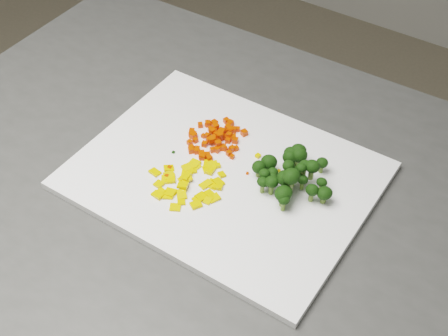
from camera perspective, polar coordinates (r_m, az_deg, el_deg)
The scene contains 151 objects.
counter_block at distance 1.33m, azimuth -0.26°, elevation -14.54°, with size 1.09×0.76×0.90m, color #3E3E3C.
cutting_board at distance 0.97m, azimuth -0.00°, elevation -0.66°, with size 0.44×0.34×0.01m, color white.
carrot_pile at distance 1.01m, azimuth -0.64°, elevation 3.07°, with size 0.10×0.10×0.03m, color red, non-canonical shape.
pepper_pile at distance 0.95m, azimuth -3.39°, elevation -1.04°, with size 0.11×0.11×0.02m, color #ECB40C, non-canonical shape.
broccoli_pile at distance 0.93m, azimuth 6.48°, elevation -0.47°, with size 0.12×0.12×0.06m, color black, non-canonical shape.
carrot_cube_0 at distance 1.00m, azimuth 1.11°, elevation 1.81°, with size 0.01×0.01×0.01m, color red.
carrot_cube_1 at distance 1.01m, azimuth -0.54°, elevation 3.03°, with size 0.01×0.01×0.01m, color red.
carrot_cube_2 at distance 1.03m, azimuth -1.17°, elevation 3.53°, with size 0.01×0.01×0.01m, color red.
carrot_cube_3 at distance 0.98m, azimuth -1.36°, elevation 0.90°, with size 0.01×0.01×0.01m, color red.
carrot_cube_4 at distance 1.00m, azimuth -2.99°, elevation 1.87°, with size 0.01×0.01×0.01m, color red.
carrot_cube_5 at distance 1.04m, azimuth -1.56°, elevation 3.95°, with size 0.01×0.01×0.01m, color red.
carrot_cube_6 at distance 1.03m, azimuth 1.86°, elevation 3.24°, with size 0.01×0.01×0.01m, color red.
carrot_cube_7 at distance 1.04m, azimuth -2.19°, elevation 3.95°, with size 0.01×0.01×0.01m, color red.
carrot_cube_8 at distance 1.03m, azimuth 0.88°, elevation 3.52°, with size 0.01×0.01×0.01m, color red.
carrot_cube_9 at distance 1.00m, azimuth -0.08°, elevation 1.91°, with size 0.01×0.01×0.01m, color red.
carrot_cube_10 at distance 1.01m, azimuth -3.16°, elevation 2.35°, with size 0.01×0.01×0.01m, color red.
carrot_cube_11 at distance 1.01m, azimuth -0.36°, elevation 3.05°, with size 0.01×0.01×0.01m, color red.
carrot_cube_12 at distance 1.01m, azimuth -1.79°, elevation 2.21°, with size 0.01×0.01×0.01m, color red.
carrot_cube_13 at distance 1.04m, azimuth 0.33°, elevation 3.73°, with size 0.01×0.01×0.01m, color red.
carrot_cube_14 at distance 1.02m, azimuth -1.08°, elevation 3.39°, with size 0.01×0.01×0.01m, color red.
carrot_cube_15 at distance 1.01m, azimuth -0.63°, elevation 2.65°, with size 0.01×0.01×0.01m, color red.
carrot_cube_16 at distance 1.02m, azimuth 0.23°, elevation 2.82°, with size 0.01×0.01×0.01m, color red.
carrot_cube_17 at distance 1.02m, azimuth 0.83°, elevation 2.78°, with size 0.01×0.01×0.01m, color red.
carrot_cube_18 at distance 1.01m, azimuth -1.05°, elevation 2.65°, with size 0.01×0.01×0.01m, color red.
carrot_cube_19 at distance 1.01m, azimuth -0.42°, elevation 2.99°, with size 0.01×0.01×0.01m, color red.
carrot_cube_20 at distance 1.01m, azimuth 0.38°, elevation 2.54°, with size 0.01×0.01×0.01m, color red.
carrot_cube_21 at distance 1.00m, azimuth 0.74°, elevation 1.78°, with size 0.01×0.01×0.01m, color red.
carrot_cube_22 at distance 1.05m, azimuth -1.28°, elevation 4.08°, with size 0.01×0.01×0.01m, color red.
carrot_cube_23 at distance 1.02m, azimuth -2.89°, elevation 3.12°, with size 0.01×0.01×0.01m, color red.
carrot_cube_24 at distance 1.00m, azimuth -2.49°, elevation 1.56°, with size 0.01×0.01×0.01m, color red.
carrot_cube_25 at distance 1.02m, azimuth 0.66°, elevation 2.77°, with size 0.01×0.01×0.01m, color red.
carrot_cube_26 at distance 1.02m, azimuth -0.83°, elevation 3.20°, with size 0.01×0.01×0.01m, color red.
carrot_cube_27 at distance 1.02m, azimuth -0.78°, elevation 3.80°, with size 0.01×0.01×0.01m, color red.
carrot_cube_28 at distance 1.03m, azimuth 0.54°, elevation 3.44°, with size 0.01×0.01×0.01m, color red.
carrot_cube_29 at distance 1.00m, azimuth -0.65°, elevation 1.72°, with size 0.01×0.01×0.01m, color red.
carrot_cube_30 at distance 1.03m, azimuth 0.57°, elevation 3.53°, with size 0.01×0.01×0.01m, color red.
carrot_cube_31 at distance 1.01m, azimuth -2.64°, elevation 2.54°, with size 0.01×0.01×0.01m, color red.
carrot_cube_32 at distance 0.99m, azimuth 0.46°, elevation 1.36°, with size 0.01×0.01×0.01m, color red.
carrot_cube_33 at distance 1.04m, azimuth 0.59°, elevation 4.14°, with size 0.01×0.01×0.01m, color red.
carrot_cube_34 at distance 0.99m, azimuth -2.08°, elevation 1.01°, with size 0.01×0.01×0.01m, color red.
carrot_cube_35 at distance 1.01m, azimuth -0.92°, elevation 2.82°, with size 0.01×0.01×0.01m, color red.
carrot_cube_36 at distance 0.99m, azimuth 0.75°, elevation 1.04°, with size 0.01×0.01×0.01m, color red.
carrot_cube_37 at distance 1.00m, azimuth 1.05°, elevation 1.81°, with size 0.01×0.01×0.01m, color red.
carrot_cube_38 at distance 1.02m, azimuth -0.93°, elevation 3.43°, with size 0.01×0.01×0.01m, color red.
carrot_cube_39 at distance 1.03m, azimuth 0.02°, elevation 3.34°, with size 0.01×0.01×0.01m, color red.
carrot_cube_40 at distance 1.02m, azimuth 0.39°, elevation 2.92°, with size 0.01×0.01×0.01m, color red.
carrot_cube_41 at distance 1.04m, azimuth -0.89°, elevation 4.13°, with size 0.01×0.01×0.01m, color red.
carrot_cube_42 at distance 1.02m, azimuth -2.84°, elevation 2.98°, with size 0.01×0.01×0.01m, color red.
carrot_cube_43 at distance 1.00m, azimuth -1.16°, elevation 2.58°, with size 0.01×0.01×0.01m, color red.
carrot_cube_44 at distance 1.01m, azimuth -1.40°, elevation 2.60°, with size 0.01×0.01×0.01m, color red.
carrot_cube_45 at distance 1.02m, azimuth -0.28°, elevation 2.86°, with size 0.01×0.01×0.01m, color red.
carrot_cube_46 at distance 1.02m, azimuth -1.89°, elevation 2.95°, with size 0.01×0.01×0.01m, color red.
carrot_cube_47 at distance 1.00m, azimuth -0.54°, elevation 2.25°, with size 0.01×0.01×0.01m, color red.
carrot_cube_48 at distance 1.04m, azimuth -1.49°, elevation 4.09°, with size 0.01×0.01×0.01m, color red.
carrot_cube_49 at distance 1.00m, azimuth 0.15°, elevation 1.76°, with size 0.01×0.01×0.01m, color red.
carrot_cube_50 at distance 1.00m, azimuth -1.07°, elevation 1.66°, with size 0.01×0.01×0.01m, color red.
carrot_cube_51 at distance 1.03m, azimuth -2.96°, elevation 3.37°, with size 0.01×0.01×0.01m, color red.
carrot_cube_52 at distance 1.01m, azimuth 0.49°, elevation 3.05°, with size 0.01×0.01×0.01m, color red.
carrot_cube_53 at distance 1.04m, azimuth 0.52°, elevation 3.99°, with size 0.01×0.01×0.01m, color red.
carrot_cube_54 at distance 1.01m, azimuth 1.03°, elevation 2.53°, with size 0.01×0.01×0.01m, color red.
carrot_cube_55 at distance 0.99m, azimuth -2.04°, elevation 1.30°, with size 0.01×0.01×0.01m, color red.
carrot_cube_56 at distance 0.98m, azimuth -1.96°, elevation 1.07°, with size 0.01×0.01×0.01m, color red.
carrot_cube_57 at distance 1.01m, azimuth -1.56°, elevation 2.99°, with size 0.01×0.01×0.01m, color red.
carrot_cube_58 at distance 1.00m, azimuth -3.02°, elevation 1.64°, with size 0.01×0.01×0.01m, color red.
carrot_cube_59 at distance 1.01m, azimuth -1.08°, elevation 2.50°, with size 0.01×0.01×0.01m, color red.
carrot_cube_60 at distance 1.01m, azimuth -0.27°, elevation 2.99°, with size 0.01×0.01×0.01m, color red.
carrot_cube_61 at distance 1.00m, azimuth -2.47°, elevation 1.76°, with size 0.01×0.01×0.01m, color red.
carrot_cube_62 at distance 1.02m, azimuth -2.77°, elevation 2.97°, with size 0.01×0.01×0.01m, color red.
carrot_cube_63 at distance 1.01m, azimuth -0.43°, elevation 2.98°, with size 0.01×0.01×0.01m, color red.
carrot_cube_64 at distance 0.99m, azimuth -1.51°, elevation 1.18°, with size 0.01×0.01×0.01m, color red.
carrot_cube_65 at distance 1.05m, azimuth 0.21°, elevation 4.35°, with size 0.01×0.01×0.01m, color red.
carrot_cube_66 at distance 1.04m, azimuth -0.82°, elevation 3.99°, with size 0.01×0.01×0.01m, color red.
carrot_cube_67 at distance 1.04m, azimuth 0.61°, elevation 4.11°, with size 0.01×0.01×0.01m, color red.
carrot_cube_68 at distance 1.03m, azimuth 1.27°, elevation 3.58°, with size 0.01×0.01×0.01m, color red.
carrot_cube_69 at distance 1.02m, azimuth -0.20°, elevation 3.37°, with size 0.01×0.01×0.01m, color red.
carrot_cube_70 at distance 1.04m, azimuth 0.54°, elevation 4.03°, with size 0.01×0.01×0.01m, color red.
carrot_cube_71 at distance 1.02m, azimuth -0.33°, elevation 3.29°, with size 0.01×0.01×0.01m, color red.
pepper_chunk_0 at distance 0.93m, azimuth -3.88°, elevation -2.44°, with size 0.02×0.01×0.00m, color #ECB40C.
pepper_chunk_1 at distance 0.93m, azimuth -1.24°, elevation -2.47°, with size 0.02×0.01×0.00m, color #ECB40C.
pepper_chunk_2 at distance 0.98m, azimuth -2.70°, elevation 0.44°, with size 0.02×0.01×0.00m, color #ECB40C.
pepper_chunk_3 at distance 0.95m, azimuth -3.47°, elevation -0.95°, with size 0.01×0.02×0.00m, color #ECB40C.
pepper_chunk_4 at distance 0.93m, azimuth -5.15°, elevation -2.56°, with size 0.02×0.01×0.00m, color #ECB40C.
pepper_chunk_5 at distance 0.94m, azimuth -3.79°, elevation -1.56°, with size 0.01×0.02×0.00m, color #ECB40C.
pepper_chunk_6 at distance 0.95m, azimuth -3.49°, elevation -0.76°, with size 0.02×0.01×0.00m, color #ECB40C.
pepper_chunk_7 at distance 0.97m, azimuth -6.33°, elevation -0.38°, with size 0.02×0.01×0.00m, color #ECB40C.
pepper_chunk_8 at distance 0.96m, azimuth -5.04°, elevation -0.71°, with size 0.02×0.01×0.00m, color #ECB40C.
pepper_chunk_9 at distance 0.92m, azimuth -1.52°, elevation -3.02°, with size 0.01×0.01×0.00m, color #ECB40C.
pepper_chunk_10 at distance 0.93m, azimuth -0.92°, elevation -2.77°, with size 0.02×0.01×0.00m, color #ECB40C.
pepper_chunk_11 at distance 0.95m, azimuth -5.97°, elevation -1.48°, with size 0.01×0.01×0.00m, color #ECB40C.
pepper_chunk_12 at distance 0.93m, azimuth -2.08°, elevation -2.64°, with size 0.01×0.02×0.00m, color #ECB40C.
pepper_chunk_13 at distance 0.96m, azimuth -5.19°, elevation -1.00°, with size 0.02×0.02×0.00m, color #ECB40C.
pepper_chunk_14 at distance 0.92m, azimuth -2.58°, elevation -3.37°, with size 0.02×0.01×0.00m, color #ECB40C.
pepper_chunk_15 at distance 0.94m, azimuth -6.10°, elevation -2.46°, with size 0.02×0.01×0.00m, color #ECB40C.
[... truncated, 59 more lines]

